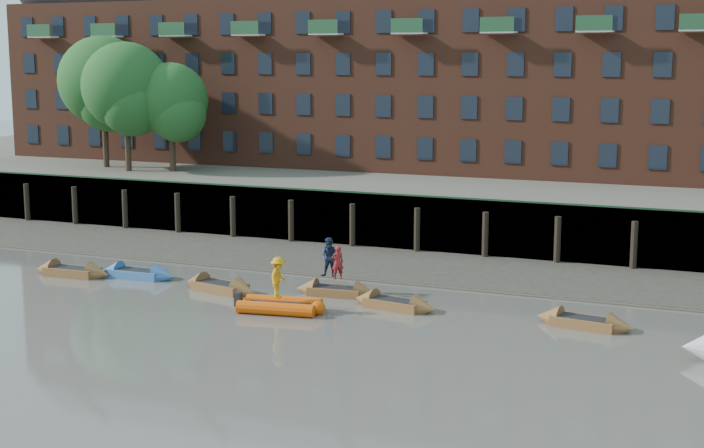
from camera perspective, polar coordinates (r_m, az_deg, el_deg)
The scene contains 17 objects.
ground at distance 35.97m, azimuth -4.65°, elevation -8.20°, with size 220.00×220.00×0.00m, color #625D56.
foreshore at distance 52.06m, azimuth 4.52°, elevation -2.59°, with size 110.00×8.00×0.50m, color #3D382F.
mud_band at distance 48.92m, azimuth 3.26°, elevation -3.37°, with size 110.00×1.60×0.10m, color #4C4336.
river_wall at distance 55.86m, azimuth 5.95°, elevation -0.11°, with size 110.00×1.23×3.30m.
bank_terrace at distance 68.86m, azimuth 9.26°, elevation 1.66°, with size 110.00×28.00×3.20m, color #5E594D.
apartment_terrace at distance 69.21m, azimuth 9.71°, elevation 11.01°, with size 80.60×15.56×20.98m.
tree_cluster at distance 71.10m, azimuth -13.04°, elevation 7.78°, with size 11.76×7.74×9.40m.
rowboat_0 at distance 52.11m, azimuth -15.96°, elevation -2.68°, with size 4.41×1.45×1.27m.
rowboat_1 at distance 50.82m, azimuth -12.37°, elevation -2.84°, with size 4.27×1.35×1.23m.
rowboat_2 at distance 47.24m, azimuth -7.71°, elevation -3.64°, with size 4.44×2.10×1.24m.
rowboat_3 at distance 46.04m, azimuth -0.94°, elevation -3.92°, with size 4.07×1.50×1.16m.
rowboat_4 at distance 43.69m, azimuth 2.49°, elevation -4.67°, with size 4.25×1.88×1.19m.
rowboat_6 at distance 41.80m, azimuth 13.36°, elevation -5.59°, with size 4.26×1.81×1.20m.
rib_tender at distance 43.15m, azimuth -4.02°, elevation -4.76°, with size 3.89×2.29×0.66m.
person_rower_a at distance 45.76m, azimuth -0.84°, elevation -2.26°, with size 0.57×0.38×1.58m, color maroon.
person_rower_b at distance 46.13m, azimuth -1.29°, elevation -1.96°, with size 0.92×0.72×1.90m, color #19233F.
person_rib_crew at distance 42.95m, azimuth -4.32°, elevation -3.13°, with size 1.18×0.68×1.83m, color orange.
Camera 1 is at (15.89, -30.34, 10.99)m, focal length 50.00 mm.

